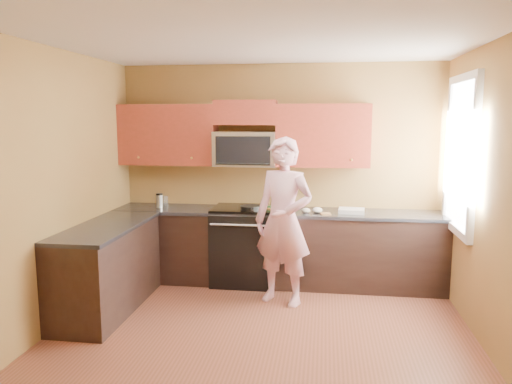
% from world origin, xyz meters
% --- Properties ---
extents(floor, '(4.00, 4.00, 0.00)m').
position_xyz_m(floor, '(0.00, 0.00, 0.00)').
color(floor, brown).
rests_on(floor, ground).
extents(ceiling, '(4.00, 4.00, 0.00)m').
position_xyz_m(ceiling, '(0.00, 0.00, 2.70)').
color(ceiling, white).
rests_on(ceiling, ground).
extents(wall_back, '(4.00, 0.00, 4.00)m').
position_xyz_m(wall_back, '(0.00, 2.00, 1.35)').
color(wall_back, brown).
rests_on(wall_back, ground).
extents(wall_front, '(4.00, 0.00, 4.00)m').
position_xyz_m(wall_front, '(0.00, -2.00, 1.35)').
color(wall_front, brown).
rests_on(wall_front, ground).
extents(wall_left, '(0.00, 4.00, 4.00)m').
position_xyz_m(wall_left, '(-2.00, 0.00, 1.35)').
color(wall_left, brown).
rests_on(wall_left, ground).
extents(wall_right, '(0.00, 4.00, 4.00)m').
position_xyz_m(wall_right, '(2.00, 0.00, 1.35)').
color(wall_right, brown).
rests_on(wall_right, ground).
extents(cabinet_back_run, '(4.00, 0.60, 0.88)m').
position_xyz_m(cabinet_back_run, '(0.00, 1.70, 0.44)').
color(cabinet_back_run, black).
rests_on(cabinet_back_run, floor).
extents(cabinet_left_run, '(0.60, 1.60, 0.88)m').
position_xyz_m(cabinet_left_run, '(-1.70, 0.60, 0.44)').
color(cabinet_left_run, black).
rests_on(cabinet_left_run, floor).
extents(countertop_back, '(4.00, 0.62, 0.04)m').
position_xyz_m(countertop_back, '(0.00, 1.69, 0.90)').
color(countertop_back, black).
rests_on(countertop_back, cabinet_back_run).
extents(countertop_left, '(0.62, 1.60, 0.04)m').
position_xyz_m(countertop_left, '(-1.69, 0.60, 0.90)').
color(countertop_left, black).
rests_on(countertop_left, cabinet_left_run).
extents(stove, '(0.76, 0.65, 0.95)m').
position_xyz_m(stove, '(-0.40, 1.68, 0.47)').
color(stove, black).
rests_on(stove, floor).
extents(microwave, '(0.76, 0.40, 0.42)m').
position_xyz_m(microwave, '(-0.40, 1.80, 1.45)').
color(microwave, silver).
rests_on(microwave, wall_back).
extents(upper_cab_left, '(1.22, 0.33, 0.75)m').
position_xyz_m(upper_cab_left, '(-1.39, 1.83, 1.45)').
color(upper_cab_left, maroon).
rests_on(upper_cab_left, wall_back).
extents(upper_cab_right, '(1.12, 0.33, 0.75)m').
position_xyz_m(upper_cab_right, '(0.54, 1.83, 1.45)').
color(upper_cab_right, maroon).
rests_on(upper_cab_right, wall_back).
extents(upper_cab_over_mw, '(0.76, 0.33, 0.30)m').
position_xyz_m(upper_cab_over_mw, '(-0.40, 1.83, 2.10)').
color(upper_cab_over_mw, maroon).
rests_on(upper_cab_over_mw, wall_back).
extents(window, '(0.06, 1.06, 1.66)m').
position_xyz_m(window, '(1.98, 1.20, 1.65)').
color(window, white).
rests_on(window, wall_right).
extents(woman, '(0.79, 0.66, 1.84)m').
position_xyz_m(woman, '(0.14, 1.07, 0.92)').
color(woman, pink).
rests_on(woman, floor).
extents(frying_pan, '(0.33, 0.47, 0.06)m').
position_xyz_m(frying_pan, '(-0.29, 1.51, 0.95)').
color(frying_pan, black).
rests_on(frying_pan, stove).
extents(butter_tub, '(0.15, 0.15, 0.08)m').
position_xyz_m(butter_tub, '(-0.07, 1.65, 0.92)').
color(butter_tub, '#F4AF40').
rests_on(butter_tub, countertop_back).
extents(toast_slice, '(0.13, 0.13, 0.01)m').
position_xyz_m(toast_slice, '(0.59, 1.50, 0.93)').
color(toast_slice, '#B27F47').
rests_on(toast_slice, countertop_back).
extents(napkin_a, '(0.12, 0.13, 0.06)m').
position_xyz_m(napkin_a, '(0.36, 1.57, 0.95)').
color(napkin_a, silver).
rests_on(napkin_a, countertop_back).
extents(napkin_b, '(0.15, 0.16, 0.07)m').
position_xyz_m(napkin_b, '(0.49, 1.60, 0.95)').
color(napkin_b, silver).
rests_on(napkin_b, countertop_back).
extents(dish_towel, '(0.32, 0.27, 0.05)m').
position_xyz_m(dish_towel, '(0.89, 1.66, 0.95)').
color(dish_towel, white).
rests_on(dish_towel, countertop_back).
extents(travel_mug, '(0.09, 0.09, 0.18)m').
position_xyz_m(travel_mug, '(-1.48, 1.68, 0.92)').
color(travel_mug, silver).
rests_on(travel_mug, countertop_back).
extents(glass_a, '(0.08, 0.08, 0.12)m').
position_xyz_m(glass_a, '(-1.46, 1.86, 0.98)').
color(glass_a, silver).
rests_on(glass_a, countertop_back).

